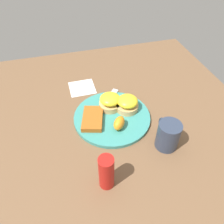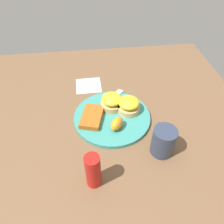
{
  "view_description": "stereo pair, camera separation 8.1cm",
  "coord_description": "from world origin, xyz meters",
  "views": [
    {
      "loc": [
        -0.57,
        0.15,
        0.6
      ],
      "look_at": [
        0.0,
        0.0,
        0.03
      ],
      "focal_mm": 35.0,
      "sensor_mm": 36.0,
      "label": 1
    },
    {
      "loc": [
        -0.58,
        0.07,
        0.6
      ],
      "look_at": [
        0.0,
        0.0,
        0.03
      ],
      "focal_mm": 35.0,
      "sensor_mm": 36.0,
      "label": 2
    }
  ],
  "objects": [
    {
      "name": "napkin",
      "position": [
        0.22,
        0.08,
        0.0
      ],
      "size": [
        0.11,
        0.11,
        0.0
      ],
      "primitive_type": "cube",
      "rotation": [
        0.0,
        0.0,
        0.01
      ],
      "color": "white",
      "rests_on": "ground_plane"
    },
    {
      "name": "hashbrown_patty",
      "position": [
        -0.01,
        0.08,
        0.02
      ],
      "size": [
        0.14,
        0.1,
        0.02
      ],
      "primitive_type": "cube",
      "rotation": [
        0.0,
        0.0,
        -0.28
      ],
      "color": "#A4551B",
      "rests_on": "plate"
    },
    {
      "name": "ground_plane",
      "position": [
        0.0,
        0.0,
        0.0
      ],
      "size": [
        1.1,
        1.1,
        0.0
      ],
      "primitive_type": "plane",
      "color": "brown"
    },
    {
      "name": "orange_wedge",
      "position": [
        -0.06,
        -0.01,
        0.04
      ],
      "size": [
        0.07,
        0.07,
        0.04
      ],
      "primitive_type": "ellipsoid",
      "rotation": [
        0.0,
        0.0,
        2.49
      ],
      "color": "orange",
      "rests_on": "plate"
    },
    {
      "name": "plate",
      "position": [
        0.0,
        0.0,
        0.01
      ],
      "size": [
        0.29,
        0.29,
        0.01
      ],
      "primitive_type": "cylinder",
      "color": "teal",
      "rests_on": "ground_plane"
    },
    {
      "name": "condiment_bottle",
      "position": [
        -0.26,
        0.09,
        0.06
      ],
      "size": [
        0.04,
        0.04,
        0.12
      ],
      "primitive_type": "cylinder",
      "color": "#B21914",
      "rests_on": "ground_plane"
    },
    {
      "name": "fork",
      "position": [
        0.08,
        -0.0,
        0.02
      ],
      "size": [
        0.17,
        0.14,
        0.0
      ],
      "color": "silver",
      "rests_on": "plate"
    },
    {
      "name": "cup",
      "position": [
        -0.17,
        -0.14,
        0.05
      ],
      "size": [
        0.11,
        0.08,
        0.1
      ],
      "color": "#2D384C",
      "rests_on": "ground_plane"
    },
    {
      "name": "sandwich_benedict_right",
      "position": [
        0.05,
        -0.01,
        0.04
      ],
      "size": [
        0.09,
        0.09,
        0.06
      ],
      "color": "tan",
      "rests_on": "plate"
    },
    {
      "name": "sandwich_benedict_left",
      "position": [
        0.02,
        -0.07,
        0.04
      ],
      "size": [
        0.09,
        0.09,
        0.06
      ],
      "color": "tan",
      "rests_on": "plate"
    }
  ]
}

